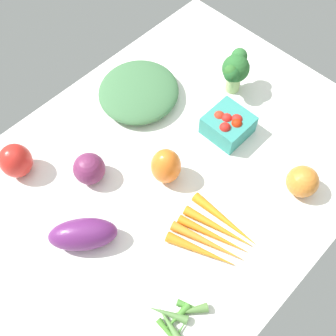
% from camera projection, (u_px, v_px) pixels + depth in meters
% --- Properties ---
extents(tablecloth, '(1.04, 0.76, 0.02)m').
position_uv_depth(tablecloth, '(168.00, 174.00, 1.02)').
color(tablecloth, white).
rests_on(tablecloth, ground).
extents(heirloom_tomato_orange, '(0.07, 0.07, 0.07)m').
position_uv_depth(heirloom_tomato_orange, '(302.00, 181.00, 0.95)').
color(heirloom_tomato_orange, orange).
rests_on(heirloom_tomato_orange, tablecloth).
extents(broccoli_head, '(0.09, 0.07, 0.11)m').
position_uv_depth(broccoli_head, '(235.00, 69.00, 1.08)').
color(broccoli_head, '#A2C075').
rests_on(broccoli_head, tablecloth).
extents(eggplant, '(0.16, 0.15, 0.07)m').
position_uv_depth(eggplant, '(83.00, 234.00, 0.89)').
color(eggplant, '#642467').
rests_on(eggplant, tablecloth).
extents(red_onion_near_basket, '(0.07, 0.07, 0.07)m').
position_uv_depth(red_onion_near_basket, '(89.00, 169.00, 0.97)').
color(red_onion_near_basket, '#722954').
rests_on(red_onion_near_basket, tablecloth).
extents(bell_pepper_orange, '(0.09, 0.09, 0.10)m').
position_uv_depth(bell_pepper_orange, '(166.00, 166.00, 0.96)').
color(bell_pepper_orange, orange).
rests_on(bell_pepper_orange, tablecloth).
extents(okra_pile, '(0.14, 0.13, 0.02)m').
position_uv_depth(okra_pile, '(177.00, 320.00, 0.83)').
color(okra_pile, '#448131').
rests_on(okra_pile, tablecloth).
extents(berry_basket, '(0.10, 0.10, 0.07)m').
position_uv_depth(berry_basket, '(228.00, 125.00, 1.04)').
color(berry_basket, teal).
rests_on(berry_basket, tablecloth).
extents(bell_pepper_red, '(0.10, 0.10, 0.09)m').
position_uv_depth(bell_pepper_red, '(16.00, 161.00, 0.97)').
color(bell_pepper_red, red).
rests_on(bell_pepper_red, tablecloth).
extents(leafy_greens_clump, '(0.30, 0.29, 0.05)m').
position_uv_depth(leafy_greens_clump, '(139.00, 91.00, 1.11)').
color(leafy_greens_clump, '#427548').
rests_on(leafy_greens_clump, tablecloth).
extents(carrot_bunch, '(0.14, 0.18, 0.02)m').
position_uv_depth(carrot_bunch, '(214.00, 235.00, 0.91)').
color(carrot_bunch, orange).
rests_on(carrot_bunch, tablecloth).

